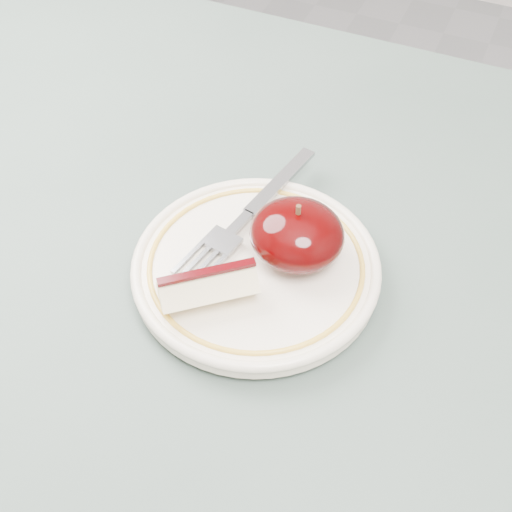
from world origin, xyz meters
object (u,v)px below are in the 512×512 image
at_px(table, 112,364).
at_px(apple_half, 297,234).
at_px(fork, 248,214).
at_px(plate, 256,268).

distance_m(table, apple_half, 0.21).
bearing_deg(table, apple_half, 36.24).
height_order(apple_half, fork, apple_half).
height_order(plate, fork, fork).
distance_m(table, plate, 0.16).
bearing_deg(table, plate, 34.71).
xyz_separation_m(table, fork, (0.08, 0.12, 0.11)).
bearing_deg(plate, fork, 120.86).
relative_size(table, fork, 4.93).
xyz_separation_m(apple_half, fork, (-0.05, 0.02, -0.02)).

